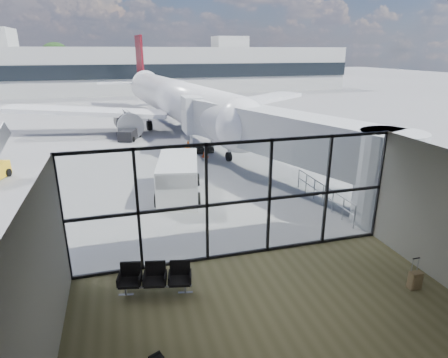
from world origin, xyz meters
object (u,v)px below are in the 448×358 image
seating_row (155,276)px  suitcase (415,280)px  airliner (173,98)px  belt_loader (130,133)px  service_van (178,178)px

seating_row → suitcase: suitcase is taller
seating_row → airliner: size_ratio=0.06×
suitcase → belt_loader: 26.38m
suitcase → seating_row: bearing=165.9°
suitcase → belt_loader: (-8.09, 25.10, 0.21)m
seating_row → service_van: size_ratio=0.47×
suitcase → airliner: bearing=97.2°
belt_loader → service_van: bearing=-61.6°
airliner → belt_loader: (-4.62, -4.86, -2.32)m
seating_row → belt_loader: bearing=101.9°
suitcase → service_van: bearing=121.3°
suitcase → service_van: (-6.13, 10.33, 0.71)m
seating_row → belt_loader: belt_loader is taller
airliner → belt_loader: bearing=-141.0°
seating_row → belt_loader: 22.95m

